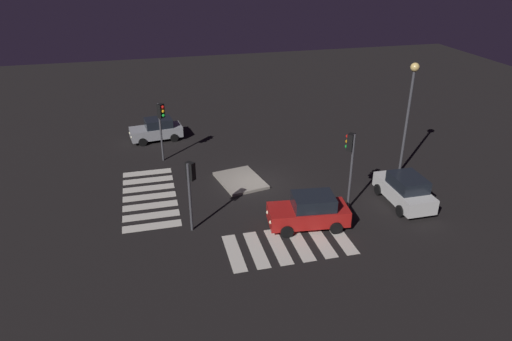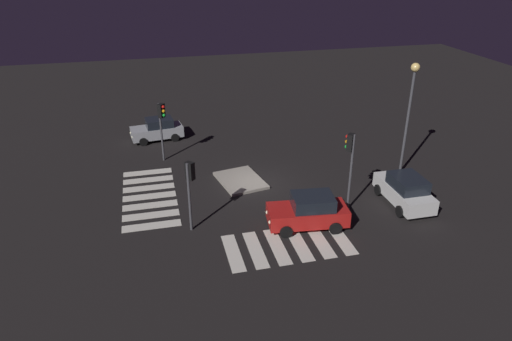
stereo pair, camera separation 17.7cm
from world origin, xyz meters
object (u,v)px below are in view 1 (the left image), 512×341
object	(u,v)px
car_silver	(157,130)
car_red	(309,211)
car_white	(405,190)
traffic_island	(240,180)
traffic_light_north	(350,153)
traffic_light_east	(191,180)
street_lamp	(410,100)
traffic_light_south	(161,118)

from	to	relation	value
car_silver	car_red	distance (m)	16.55
car_silver	car_white	xyz separation A→B (m)	(13.90, 13.61, 0.07)
traffic_island	traffic_light_north	bearing A→B (deg)	46.97
car_white	traffic_light_east	size ratio (longest dim) A/B	1.10
traffic_light_north	street_lamp	xyz separation A→B (m)	(-3.61, 5.58, 1.57)
traffic_light_east	traffic_light_north	world-z (taller)	traffic_light_north
car_white	traffic_light_east	world-z (taller)	traffic_light_east
traffic_light_south	car_white	bearing A→B (deg)	7.55
car_red	traffic_light_north	distance (m)	3.98
car_white	traffic_light_east	distance (m)	12.61
traffic_light_south	traffic_light_north	size ratio (longest dim) A/B	0.91
traffic_light_south	street_lamp	world-z (taller)	street_lamp
car_red	traffic_light_south	distance (m)	12.97
traffic_island	car_red	size ratio (longest dim) A/B	0.86
traffic_light_south	traffic_light_north	xyz separation A→B (m)	(9.41, 9.75, 0.33)
car_silver	car_white	distance (m)	19.45
car_white	street_lamp	distance (m)	6.07
car_silver	traffic_light_north	xyz separation A→B (m)	(13.59, 10.04, 2.67)
car_silver	traffic_light_north	size ratio (longest dim) A/B	0.89
traffic_island	traffic_light_south	world-z (taller)	traffic_light_south
traffic_light_east	traffic_light_north	xyz separation A→B (m)	(0.01, 8.87, 0.54)
car_red	traffic_light_east	distance (m)	6.59
car_red	street_lamp	xyz separation A→B (m)	(-4.87, 8.32, 4.17)
street_lamp	car_silver	bearing A→B (deg)	-122.58
traffic_light_south	car_silver	bearing A→B (deg)	137.59
car_silver	traffic_light_north	world-z (taller)	traffic_light_north
car_white	traffic_light_north	bearing A→B (deg)	85.27
street_lamp	traffic_light_north	bearing A→B (deg)	-57.14
traffic_island	street_lamp	distance (m)	11.97
traffic_island	car_white	bearing A→B (deg)	59.50
traffic_light_east	traffic_light_south	world-z (taller)	traffic_light_south
car_red	traffic_light_east	xyz separation A→B (m)	(-1.27, -6.13, 2.06)
traffic_island	car_red	xyz separation A→B (m)	(6.13, 2.47, 0.84)
car_silver	traffic_light_east	xyz separation A→B (m)	(13.58, 1.17, 2.14)
car_silver	car_red	size ratio (longest dim) A/B	0.93
car_silver	car_white	size ratio (longest dim) A/B	0.95
traffic_light_south	traffic_light_east	bearing A→B (deg)	-40.98
car_silver	traffic_light_south	size ratio (longest dim) A/B	0.98
traffic_island	car_silver	world-z (taller)	car_silver
car_white	car_red	distance (m)	6.38
traffic_light_east	traffic_island	bearing A→B (deg)	10.13
car_silver	traffic_light_south	world-z (taller)	traffic_light_south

